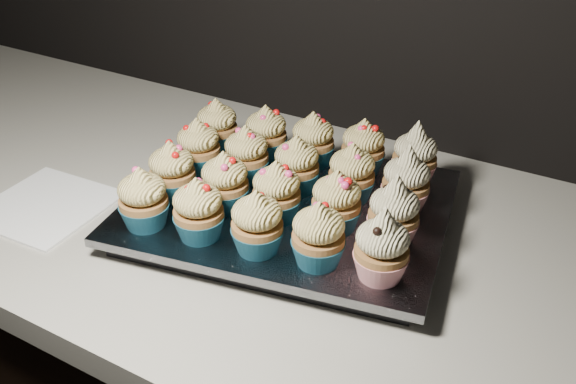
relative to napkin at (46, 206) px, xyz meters
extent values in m
cube|color=beige|center=(0.13, 0.14, -0.02)|extent=(2.44, 0.64, 0.04)
cube|color=white|center=(0.00, 0.00, 0.00)|extent=(0.17, 0.17, 0.00)
cube|color=black|center=(0.32, 0.14, 0.01)|extent=(0.43, 0.36, 0.02)
cube|color=silver|center=(0.32, 0.14, 0.03)|extent=(0.47, 0.40, 0.01)
cone|color=#175770|center=(0.19, 0.00, 0.05)|extent=(0.06, 0.06, 0.03)
ellipsoid|color=#E9CE76|center=(0.19, 0.00, 0.09)|extent=(0.06, 0.06, 0.04)
cone|color=#E9CE76|center=(0.19, 0.00, 0.11)|extent=(0.03, 0.03, 0.02)
cone|color=#175770|center=(0.26, 0.01, 0.05)|extent=(0.06, 0.06, 0.03)
ellipsoid|color=#E9CE76|center=(0.26, 0.01, 0.09)|extent=(0.06, 0.06, 0.04)
cone|color=#E9CE76|center=(0.26, 0.01, 0.11)|extent=(0.03, 0.03, 0.02)
cone|color=#175770|center=(0.34, 0.03, 0.05)|extent=(0.06, 0.06, 0.03)
ellipsoid|color=#E9CE76|center=(0.34, 0.03, 0.09)|extent=(0.06, 0.06, 0.04)
cone|color=#E9CE76|center=(0.34, 0.03, 0.11)|extent=(0.03, 0.03, 0.02)
cone|color=#175770|center=(0.42, 0.04, 0.05)|extent=(0.06, 0.06, 0.03)
ellipsoid|color=#E9CE76|center=(0.42, 0.04, 0.09)|extent=(0.06, 0.06, 0.04)
cone|color=#E9CE76|center=(0.42, 0.04, 0.11)|extent=(0.03, 0.03, 0.02)
cone|color=red|center=(0.49, 0.05, 0.05)|extent=(0.06, 0.06, 0.03)
ellipsoid|color=beige|center=(0.49, 0.05, 0.09)|extent=(0.06, 0.06, 0.04)
cone|color=beige|center=(0.49, 0.05, 0.11)|extent=(0.03, 0.03, 0.03)
cone|color=#175770|center=(0.18, 0.07, 0.05)|extent=(0.06, 0.06, 0.03)
ellipsoid|color=#E9CE76|center=(0.18, 0.07, 0.09)|extent=(0.06, 0.06, 0.04)
cone|color=#E9CE76|center=(0.18, 0.07, 0.11)|extent=(0.03, 0.03, 0.02)
cone|color=#175770|center=(0.25, 0.09, 0.05)|extent=(0.06, 0.06, 0.03)
ellipsoid|color=#E9CE76|center=(0.25, 0.09, 0.09)|extent=(0.06, 0.06, 0.04)
cone|color=#E9CE76|center=(0.25, 0.09, 0.11)|extent=(0.03, 0.03, 0.02)
cone|color=#175770|center=(0.33, 0.10, 0.05)|extent=(0.06, 0.06, 0.03)
ellipsoid|color=#E9CE76|center=(0.33, 0.10, 0.09)|extent=(0.06, 0.06, 0.04)
cone|color=#E9CE76|center=(0.33, 0.10, 0.11)|extent=(0.03, 0.03, 0.02)
cone|color=#175770|center=(0.40, 0.12, 0.05)|extent=(0.06, 0.06, 0.03)
ellipsoid|color=#E9CE76|center=(0.40, 0.12, 0.09)|extent=(0.06, 0.06, 0.04)
cone|color=#E9CE76|center=(0.40, 0.12, 0.11)|extent=(0.03, 0.03, 0.02)
cone|color=red|center=(0.47, 0.13, 0.05)|extent=(0.06, 0.06, 0.03)
ellipsoid|color=beige|center=(0.47, 0.13, 0.09)|extent=(0.06, 0.06, 0.04)
cone|color=beige|center=(0.47, 0.13, 0.11)|extent=(0.03, 0.03, 0.03)
cone|color=#175770|center=(0.17, 0.15, 0.05)|extent=(0.06, 0.06, 0.03)
ellipsoid|color=#E9CE76|center=(0.17, 0.15, 0.09)|extent=(0.06, 0.06, 0.04)
cone|color=#E9CE76|center=(0.17, 0.15, 0.11)|extent=(0.03, 0.03, 0.02)
cone|color=#175770|center=(0.24, 0.16, 0.05)|extent=(0.06, 0.06, 0.03)
ellipsoid|color=#E9CE76|center=(0.24, 0.16, 0.09)|extent=(0.06, 0.06, 0.04)
cone|color=#E9CE76|center=(0.24, 0.16, 0.11)|extent=(0.03, 0.03, 0.02)
cone|color=#175770|center=(0.31, 0.17, 0.05)|extent=(0.06, 0.06, 0.03)
ellipsoid|color=#E9CE76|center=(0.31, 0.17, 0.09)|extent=(0.06, 0.06, 0.04)
cone|color=#E9CE76|center=(0.31, 0.17, 0.11)|extent=(0.03, 0.03, 0.02)
cone|color=#175770|center=(0.39, 0.19, 0.05)|extent=(0.06, 0.06, 0.03)
ellipsoid|color=#E9CE76|center=(0.39, 0.19, 0.09)|extent=(0.06, 0.06, 0.04)
cone|color=#E9CE76|center=(0.39, 0.19, 0.11)|extent=(0.03, 0.03, 0.02)
cone|color=red|center=(0.46, 0.20, 0.05)|extent=(0.06, 0.06, 0.03)
ellipsoid|color=beige|center=(0.46, 0.20, 0.09)|extent=(0.06, 0.06, 0.04)
cone|color=beige|center=(0.46, 0.20, 0.11)|extent=(0.03, 0.03, 0.03)
cone|color=#175770|center=(0.15, 0.22, 0.05)|extent=(0.06, 0.06, 0.03)
ellipsoid|color=#E9CE76|center=(0.15, 0.22, 0.09)|extent=(0.06, 0.06, 0.04)
cone|color=#E9CE76|center=(0.15, 0.22, 0.11)|extent=(0.03, 0.03, 0.02)
cone|color=#175770|center=(0.23, 0.23, 0.05)|extent=(0.06, 0.06, 0.03)
ellipsoid|color=#E9CE76|center=(0.23, 0.23, 0.09)|extent=(0.06, 0.06, 0.04)
cone|color=#E9CE76|center=(0.23, 0.23, 0.11)|extent=(0.03, 0.03, 0.02)
cone|color=#175770|center=(0.30, 0.25, 0.05)|extent=(0.06, 0.06, 0.03)
ellipsoid|color=#E9CE76|center=(0.30, 0.25, 0.09)|extent=(0.06, 0.06, 0.04)
cone|color=#E9CE76|center=(0.30, 0.25, 0.11)|extent=(0.03, 0.03, 0.02)
cone|color=#175770|center=(0.37, 0.26, 0.05)|extent=(0.06, 0.06, 0.03)
ellipsoid|color=#E9CE76|center=(0.37, 0.26, 0.09)|extent=(0.06, 0.06, 0.04)
cone|color=#E9CE76|center=(0.37, 0.26, 0.11)|extent=(0.03, 0.03, 0.02)
cone|color=red|center=(0.44, 0.27, 0.05)|extent=(0.06, 0.06, 0.03)
ellipsoid|color=beige|center=(0.44, 0.27, 0.09)|extent=(0.06, 0.06, 0.04)
cone|color=beige|center=(0.44, 0.27, 0.11)|extent=(0.03, 0.03, 0.03)
camera|label=1|loc=(0.68, -0.49, 0.50)|focal=40.00mm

